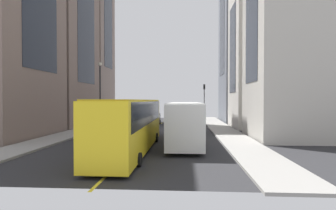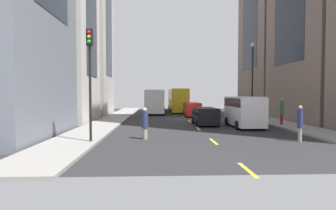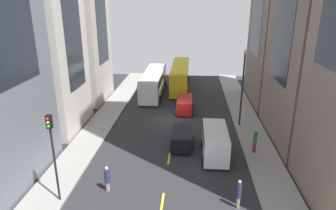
% 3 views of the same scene
% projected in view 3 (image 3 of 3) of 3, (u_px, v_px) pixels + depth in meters
% --- Properties ---
extents(ground_plane, '(43.23, 43.23, 0.00)m').
position_uv_depth(ground_plane, '(175.00, 120.00, 34.80)').
color(ground_plane, '#28282B').
extents(sidewalk_west, '(2.99, 44.00, 0.15)m').
position_uv_depth(sidewalk_west, '(106.00, 117.00, 35.37)').
color(sidewalk_west, gray).
rests_on(sidewalk_west, ground).
extents(sidewalk_east, '(2.99, 44.00, 0.15)m').
position_uv_depth(sidewalk_east, '(246.00, 121.00, 34.17)').
color(sidewalk_east, gray).
rests_on(sidewalk_east, ground).
extents(lane_stripe_1, '(0.16, 2.00, 0.01)m').
position_uv_depth(lane_stripe_1, '(162.00, 202.00, 20.68)').
color(lane_stripe_1, yellow).
rests_on(lane_stripe_1, ground).
extents(lane_stripe_2, '(0.16, 2.00, 0.01)m').
position_uv_depth(lane_stripe_2, '(169.00, 158.00, 26.33)').
color(lane_stripe_2, yellow).
rests_on(lane_stripe_2, ground).
extents(lane_stripe_3, '(0.16, 2.00, 0.01)m').
position_uv_depth(lane_stripe_3, '(173.00, 130.00, 31.97)').
color(lane_stripe_3, yellow).
rests_on(lane_stripe_3, ground).
extents(lane_stripe_4, '(0.16, 2.00, 0.01)m').
position_uv_depth(lane_stripe_4, '(176.00, 111.00, 37.62)').
color(lane_stripe_4, yellow).
rests_on(lane_stripe_4, ground).
extents(lane_stripe_5, '(0.16, 2.00, 0.01)m').
position_uv_depth(lane_stripe_5, '(178.00, 96.00, 43.26)').
color(lane_stripe_5, yellow).
rests_on(lane_stripe_5, ground).
extents(lane_stripe_6, '(0.16, 2.00, 0.01)m').
position_uv_depth(lane_stripe_6, '(180.00, 85.00, 48.91)').
color(lane_stripe_6, yellow).
rests_on(lane_stripe_6, ground).
extents(lane_stripe_7, '(0.16, 2.00, 0.01)m').
position_uv_depth(lane_stripe_7, '(181.00, 76.00, 54.55)').
color(lane_stripe_7, yellow).
rests_on(lane_stripe_7, ground).
extents(building_west_1, '(9.73, 7.65, 20.31)m').
position_uv_depth(building_west_1, '(25.00, 31.00, 29.58)').
color(building_west_1, beige).
rests_on(building_west_1, ground).
extents(building_west_2, '(7.80, 7.94, 23.19)m').
position_uv_depth(building_west_2, '(71.00, 12.00, 38.27)').
color(building_west_2, '#B7B2A8').
rests_on(building_west_2, ground).
extents(building_east_1, '(8.18, 11.11, 26.11)m').
position_uv_depth(building_east_1, '(335.00, 0.00, 25.88)').
color(building_east_1, '#7A665B').
rests_on(building_east_1, ground).
extents(city_bus_white, '(2.81, 12.04, 3.35)m').
position_uv_depth(city_bus_white, '(153.00, 81.00, 43.53)').
color(city_bus_white, silver).
rests_on(city_bus_white, ground).
extents(streetcar_yellow, '(2.70, 13.65, 3.59)m').
position_uv_depth(streetcar_yellow, '(180.00, 74.00, 47.03)').
color(streetcar_yellow, yellow).
rests_on(streetcar_yellow, ground).
extents(delivery_van_white, '(2.25, 5.18, 2.58)m').
position_uv_depth(delivery_van_white, '(215.00, 140.00, 26.26)').
color(delivery_van_white, white).
rests_on(delivery_van_white, ground).
extents(car_black_0, '(2.02, 4.02, 1.56)m').
position_uv_depth(car_black_0, '(182.00, 137.00, 28.29)').
color(car_black_0, black).
rests_on(car_black_0, ground).
extents(car_red_1, '(2.00, 4.49, 1.72)m').
position_uv_depth(car_red_1, '(185.00, 103.00, 37.11)').
color(car_red_1, red).
rests_on(car_red_1, ground).
extents(pedestrian_walking_far, '(0.34, 0.34, 2.28)m').
position_uv_depth(pedestrian_walking_far, '(255.00, 140.00, 26.68)').
color(pedestrian_walking_far, maroon).
rests_on(pedestrian_walking_far, ground).
extents(pedestrian_waiting_curb, '(0.30, 0.30, 2.12)m').
position_uv_depth(pedestrian_waiting_curb, '(239.00, 193.00, 19.72)').
color(pedestrian_waiting_curb, gray).
rests_on(pedestrian_waiting_curb, ground).
extents(pedestrian_crossing_mid, '(0.39, 0.39, 1.96)m').
position_uv_depth(pedestrian_crossing_mid, '(107.00, 178.00, 21.59)').
color(pedestrian_crossing_mid, gray).
rests_on(pedestrian_crossing_mid, ground).
extents(traffic_light_near_corner, '(0.32, 0.44, 6.21)m').
position_uv_depth(traffic_light_near_corner, '(52.00, 143.00, 19.28)').
color(traffic_light_near_corner, black).
rests_on(traffic_light_near_corner, ground).
extents(streetlamp_near, '(0.44, 0.44, 8.20)m').
position_uv_depth(streetlamp_near, '(243.00, 81.00, 31.38)').
color(streetlamp_near, black).
rests_on(streetlamp_near, ground).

